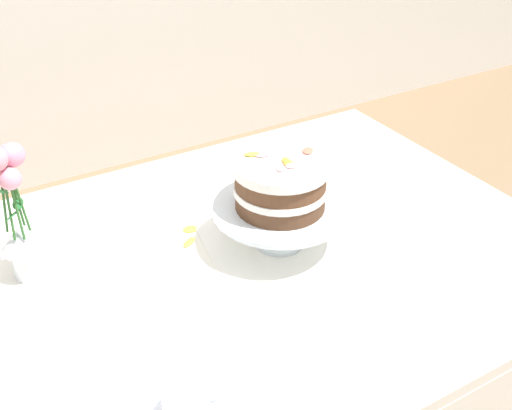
{
  "coord_description": "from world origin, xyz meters",
  "views": [
    {
      "loc": [
        -0.52,
        -0.95,
        1.56
      ],
      "look_at": [
        0.04,
        0.0,
        0.86
      ],
      "focal_mm": 43.92,
      "sensor_mm": 36.0,
      "label": 1
    }
  ],
  "objects_px": {
    "flower_vase": "(17,217)",
    "cake_stand": "(279,212)",
    "dining_table": "(246,295)",
    "teacup": "(187,410)",
    "layer_cake": "(280,183)"
  },
  "relations": [
    {
      "from": "flower_vase",
      "to": "cake_stand",
      "type": "bearing_deg",
      "value": -18.32
    },
    {
      "from": "cake_stand",
      "to": "flower_vase",
      "type": "relative_size",
      "value": 0.95
    },
    {
      "from": "dining_table",
      "to": "flower_vase",
      "type": "distance_m",
      "value": 0.51
    },
    {
      "from": "cake_stand",
      "to": "teacup",
      "type": "height_order",
      "value": "cake_stand"
    },
    {
      "from": "cake_stand",
      "to": "flower_vase",
      "type": "bearing_deg",
      "value": 161.68
    },
    {
      "from": "dining_table",
      "to": "cake_stand",
      "type": "bearing_deg",
      "value": 15.1
    },
    {
      "from": "dining_table",
      "to": "flower_vase",
      "type": "xyz_separation_m",
      "value": [
        -0.4,
        0.19,
        0.23
      ]
    },
    {
      "from": "layer_cake",
      "to": "flower_vase",
      "type": "distance_m",
      "value": 0.53
    },
    {
      "from": "layer_cake",
      "to": "dining_table",
      "type": "bearing_deg",
      "value": -164.89
    },
    {
      "from": "dining_table",
      "to": "teacup",
      "type": "xyz_separation_m",
      "value": [
        -0.28,
        -0.3,
        0.11
      ]
    },
    {
      "from": "dining_table",
      "to": "cake_stand",
      "type": "height_order",
      "value": "cake_stand"
    },
    {
      "from": "dining_table",
      "to": "flower_vase",
      "type": "bearing_deg",
      "value": 154.51
    },
    {
      "from": "dining_table",
      "to": "cake_stand",
      "type": "distance_m",
      "value": 0.2
    },
    {
      "from": "cake_stand",
      "to": "layer_cake",
      "type": "relative_size",
      "value": 1.43
    },
    {
      "from": "cake_stand",
      "to": "flower_vase",
      "type": "distance_m",
      "value": 0.53
    }
  ]
}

